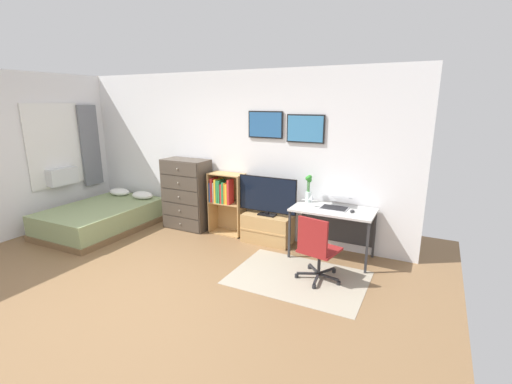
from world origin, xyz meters
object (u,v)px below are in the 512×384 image
object	(u,v)px
tv_stand	(268,228)
desk	(334,216)
dresser	(187,194)
computer_mouse	(352,211)
office_chair	(316,247)
wine_glass	(311,198)
bed	(103,217)
laptop	(336,203)
bookshelf	(225,198)
television	(267,196)
bamboo_vase	(309,188)

from	to	relation	value
tv_stand	desk	bearing A→B (deg)	-1.64
dresser	tv_stand	distance (m)	1.63
computer_mouse	office_chair	bearing A→B (deg)	-108.71
desk	wine_glass	xyz separation A→B (m)	(-0.31, -0.12, 0.27)
bed	tv_stand	distance (m)	2.98
laptop	computer_mouse	xyz separation A→B (m)	(0.26, -0.13, -0.05)
bookshelf	laptop	xyz separation A→B (m)	(1.91, -0.06, 0.17)
tv_stand	office_chair	xyz separation A→B (m)	(1.09, -0.90, 0.23)
tv_stand	desk	distance (m)	1.14
tv_stand	television	size ratio (longest dim) A/B	0.81
bed	wine_glass	xyz separation A→B (m)	(3.64, 0.63, 0.65)
wine_glass	computer_mouse	bearing A→B (deg)	0.32
bookshelf	laptop	world-z (taller)	bookshelf
laptop	wine_glass	xyz separation A→B (m)	(-0.32, -0.14, 0.07)
bamboo_vase	television	bearing A→B (deg)	-171.76
dresser	wine_glass	xyz separation A→B (m)	(2.34, -0.13, 0.25)
desk	office_chair	distance (m)	0.88
laptop	computer_mouse	distance (m)	0.30
tv_stand	bamboo_vase	size ratio (longest dim) A/B	1.89
television	laptop	bearing A→B (deg)	0.52
bookshelf	computer_mouse	bearing A→B (deg)	-5.04
bed	bookshelf	distance (m)	2.25
bookshelf	office_chair	xyz separation A→B (m)	(1.92, -0.95, -0.17)
tv_stand	wine_glass	bearing A→B (deg)	-11.06
tv_stand	wine_glass	distance (m)	1.01
bookshelf	wine_glass	bearing A→B (deg)	-6.99
computer_mouse	wine_glass	world-z (taller)	wine_glass
dresser	television	distance (m)	1.59
laptop	wine_glass	size ratio (longest dim) A/B	2.29
bookshelf	tv_stand	distance (m)	0.92
television	wine_glass	world-z (taller)	television
television	laptop	distance (m)	1.08
bed	television	xyz separation A→B (m)	(2.88, 0.75, 0.56)
bookshelf	bed	bearing A→B (deg)	-158.23
dresser	television	world-z (taller)	dresser
bed	television	world-z (taller)	television
desk	bookshelf	bearing A→B (deg)	177.68
bamboo_vase	wine_glass	world-z (taller)	bamboo_vase
desk	dresser	bearing A→B (deg)	179.66
dresser	bed	bearing A→B (deg)	-149.70
bookshelf	computer_mouse	distance (m)	2.19
tv_stand	office_chair	distance (m)	1.43
bed	computer_mouse	world-z (taller)	computer_mouse
laptop	wine_glass	world-z (taller)	wine_glass
laptop	computer_mouse	world-z (taller)	laptop
bookshelf	tv_stand	xyz separation A→B (m)	(0.83, -0.05, -0.40)
tv_stand	laptop	bearing A→B (deg)	-0.67
bookshelf	office_chair	size ratio (longest dim) A/B	1.22
bamboo_vase	wine_glass	xyz separation A→B (m)	(0.12, -0.22, -0.09)
bookshelf	computer_mouse	world-z (taller)	bookshelf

